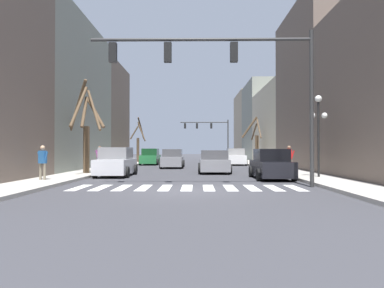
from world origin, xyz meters
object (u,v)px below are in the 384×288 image
Objects in this scene: car_parked_left_mid at (116,163)px; street_tree_right_far at (139,141)px; car_parked_left_far at (235,157)px; street_tree_right_near at (86,127)px; pedestrian_near_right_corner at (289,156)px; street_tree_right_mid at (256,142)px; traffic_signal_far at (210,130)px; car_parked_right_far at (173,159)px; pedestrian_on_right_sidewalk at (100,155)px; street_lamp_right_corner at (318,119)px; car_parked_right_near at (151,157)px; car_at_intersection at (271,165)px; car_parked_right_mid at (214,162)px; traffic_signal_near at (228,68)px; pedestrian_waiting_at_curb at (43,159)px.

street_tree_right_far reaches higher than car_parked_left_mid.
street_tree_right_near is (-10.83, -15.71, 2.19)m from car_parked_left_far.
street_tree_right_mid is (0.39, 16.49, 1.29)m from pedestrian_near_right_corner.
traffic_signal_far is 33.57m from pedestrian_near_right_corner.
street_tree_right_far is (-4.71, 11.26, 1.79)m from car_parked_right_far.
traffic_signal_far reaches higher than pedestrian_on_right_sidewalk.
street_lamp_right_corner is 0.74× the size of street_tree_right_near.
car_parked_left_mid is 5.68m from pedestrian_on_right_sidewalk.
street_lamp_right_corner is 0.90× the size of car_parked_right_near.
car_at_intersection is at bearing -99.72° from pedestrian_near_right_corner.
car_parked_right_far is at bearing -134.58° from street_tree_right_mid.
traffic_signal_far is at bearing -11.00° from car_parked_left_mid.
car_parked_left_far is (2.82, 13.00, 0.07)m from car_parked_right_mid.
car_parked_left_far is (8.86, -0.86, 0.00)m from car_parked_right_near.
car_parked_right_near is 1.09× the size of car_parked_right_mid.
street_tree_right_mid is (2.53, 2.87, 1.65)m from car_parked_left_far.
car_parked_right_near is 8.91m from car_parked_left_far.
street_lamp_right_corner is 0.96× the size of car_parked_left_mid.
street_tree_right_mid is (5.18, 25.48, -2.64)m from traffic_signal_near.
car_parked_left_far is at bearing 89.12° from pedestrian_waiting_at_curb.
traffic_signal_near is 24.65m from car_parked_right_near.
traffic_signal_far is at bearing -20.47° from car_parked_right_near.
traffic_signal_near is at bearing -73.74° from street_tree_right_far.
street_lamp_right_corner reaches higher than car_parked_left_far.
pedestrian_on_right_sidewalk is (-8.53, 11.60, -3.93)m from traffic_signal_near.
car_at_intersection is 5.99m from car_parked_right_mid.
pedestrian_on_right_sidewalk is 16.44m from street_tree_right_far.
car_parked_left_far is at bearing -28.64° from car_parked_left_mid.
car_parked_right_near is (-8.89, 19.12, 0.03)m from car_at_intersection.
street_tree_right_near reaches higher than pedestrian_near_right_corner.
pedestrian_on_right_sidewalk reaches higher than car_parked_left_mid.
traffic_signal_far is 41.49m from pedestrian_waiting_at_curb.
street_tree_right_near reaches higher than street_lamp_right_corner.
street_lamp_right_corner is at bearing -71.52° from pedestrian_near_right_corner.
car_parked_right_far is (2.77, -6.74, -0.03)m from car_parked_right_near.
street_tree_right_mid is (8.63, 8.76, 1.68)m from car_parked_right_far.
car_parked_right_far is at bearing -14.88° from car_parked_left_mid.
pedestrian_on_right_sidewalk is 9.70m from pedestrian_waiting_at_curb.
pedestrian_waiting_at_curb is (-2.57, -4.53, 0.32)m from car_parked_left_mid.
street_tree_right_mid is 22.89m from street_tree_right_near.
car_parked_right_near is at bearing 23.58° from car_parked_right_mid.
street_lamp_right_corner is at bearing -102.29° from car_parked_left_mid.
street_lamp_right_corner is 8.12m from car_parked_right_mid.
car_at_intersection is at bearing -155.05° from car_parked_right_near.
street_tree_right_mid is (13.34, -2.50, -0.10)m from street_tree_right_far.
street_tree_right_mid is at bearing 87.38° from pedestrian_waiting_at_curb.
pedestrian_near_right_corner is at bearing -24.50° from car_at_intersection.
pedestrian_on_right_sidewalk is (-13.32, 2.61, 0.00)m from pedestrian_near_right_corner.
car_at_intersection is 21.09m from car_parked_right_near.
street_tree_right_far reaches higher than pedestrian_waiting_at_curb.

